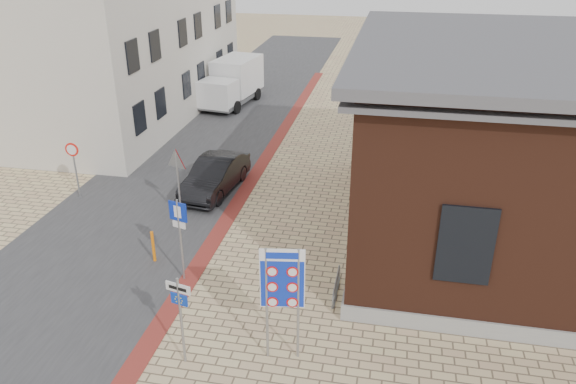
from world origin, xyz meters
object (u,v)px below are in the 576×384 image
Objects in this scene: border_sign at (282,281)px; bollard at (153,247)px; box_truck at (233,82)px; parking_sign at (179,225)px; essen_sign at (180,307)px; sedan at (215,176)px.

border_sign is 6.52m from bollard.
parking_sign is (3.90, -18.84, 0.52)m from box_truck.
box_truck is at bearing 100.49° from border_sign.
box_truck reaches higher than essen_sign.
sedan is 5.65m from bollard.
bollard is at bearing -73.02° from box_truck.
border_sign is at bearing -61.57° from box_truck.
border_sign reaches higher than sedan.
bollard is at bearing -86.88° from sedan.
border_sign is (7.68, -21.66, 0.92)m from box_truck.
parking_sign is (1.04, -6.44, 1.22)m from sedan.
box_truck is 22.95m from essen_sign.
essen_sign is at bearing -57.88° from bollard.
sedan is 6.64m from parking_sign.
border_sign is at bearing -56.34° from sedan.
bollard is at bearing 135.71° from border_sign.
sedan is at bearing 113.79° from parking_sign.
border_sign is 4.74m from parking_sign.
essen_sign is at bearing -173.34° from border_sign.
essen_sign is (2.40, -9.94, 0.97)m from sedan.
border_sign reaches higher than bollard.
essen_sign is (-2.42, -0.68, -0.65)m from border_sign.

